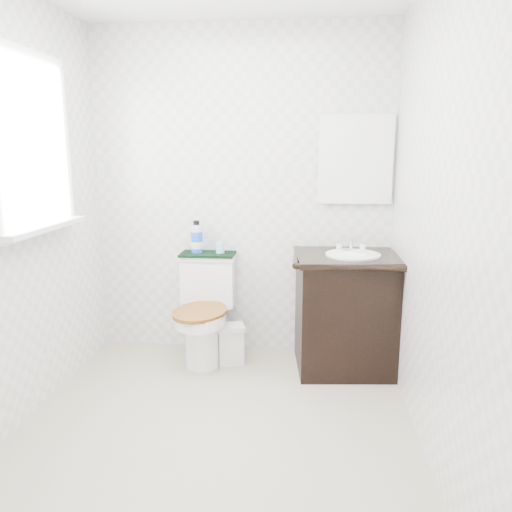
% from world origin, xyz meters
% --- Properties ---
extents(floor, '(2.40, 2.40, 0.00)m').
position_xyz_m(floor, '(0.00, 0.00, 0.00)').
color(floor, '#B5AC92').
rests_on(floor, ground).
extents(wall_back, '(2.40, 0.00, 2.40)m').
position_xyz_m(wall_back, '(0.00, 1.20, 1.20)').
color(wall_back, silver).
rests_on(wall_back, ground).
extents(wall_front, '(2.40, 0.00, 2.40)m').
position_xyz_m(wall_front, '(0.00, -1.20, 1.20)').
color(wall_front, silver).
rests_on(wall_front, ground).
extents(wall_left, '(0.00, 2.40, 2.40)m').
position_xyz_m(wall_left, '(-1.10, 0.00, 1.20)').
color(wall_left, silver).
rests_on(wall_left, ground).
extents(wall_right, '(0.00, 2.40, 2.40)m').
position_xyz_m(wall_right, '(1.10, 0.00, 1.20)').
color(wall_right, silver).
rests_on(wall_right, ground).
extents(window, '(0.02, 0.70, 0.90)m').
position_xyz_m(window, '(-1.07, 0.25, 1.55)').
color(window, white).
rests_on(window, wall_left).
extents(mirror, '(0.50, 0.02, 0.60)m').
position_xyz_m(mirror, '(0.82, 1.18, 1.45)').
color(mirror, silver).
rests_on(mirror, wall_back).
extents(toilet, '(0.43, 0.64, 0.75)m').
position_xyz_m(toilet, '(-0.24, 0.97, 0.33)').
color(toilet, white).
rests_on(toilet, floor).
extents(vanity, '(0.76, 0.67, 0.92)m').
position_xyz_m(vanity, '(0.77, 0.90, 0.43)').
color(vanity, black).
rests_on(vanity, floor).
extents(trash_bin, '(0.24, 0.21, 0.29)m').
position_xyz_m(trash_bin, '(-0.05, 0.89, 0.15)').
color(trash_bin, silver).
rests_on(trash_bin, floor).
extents(towel, '(0.40, 0.22, 0.02)m').
position_xyz_m(towel, '(-0.24, 1.09, 0.76)').
color(towel, black).
rests_on(towel, toilet).
extents(mouthwash_bottle, '(0.08, 0.08, 0.24)m').
position_xyz_m(mouthwash_bottle, '(-0.33, 1.10, 0.88)').
color(mouthwash_bottle, blue).
rests_on(mouthwash_bottle, towel).
extents(cup, '(0.06, 0.06, 0.08)m').
position_xyz_m(cup, '(-0.15, 1.10, 0.81)').
color(cup, '#8CCAE6').
rests_on(cup, towel).
extents(soap_bar, '(0.07, 0.05, 0.02)m').
position_xyz_m(soap_bar, '(0.76, 1.00, 0.83)').
color(soap_bar, '#166A6D').
rests_on(soap_bar, vanity).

